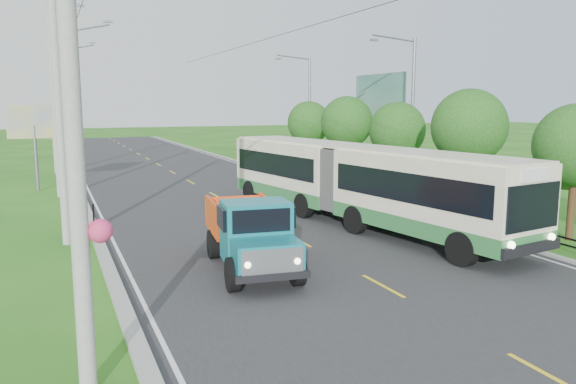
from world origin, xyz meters
TOP-DOWN VIEW (x-y plane):
  - ground at (0.00, 0.00)m, footprint 240.00×240.00m
  - road at (0.00, 20.00)m, footprint 14.00×120.00m
  - curb_left at (-7.20, 20.00)m, footprint 0.40×120.00m
  - curb_right at (7.15, 20.00)m, footprint 0.30×120.00m
  - edge_line_left at (-6.65, 20.00)m, footprint 0.12×120.00m
  - edge_line_right at (6.65, 20.00)m, footprint 0.12×120.00m
  - centre_dash at (0.00, 0.00)m, footprint 0.12×2.20m
  - railing_right at (8.00, 14.00)m, footprint 0.04×40.00m
  - pole_nearest at (-8.24, -3.00)m, footprint 3.51×0.44m
  - pole_near at (-8.26, 9.00)m, footprint 3.51×0.32m
  - pole_mid at (-8.26, 21.00)m, footprint 3.51×0.32m
  - pole_far at (-8.26, 33.00)m, footprint 3.51×0.32m
  - tree_second at (9.86, 2.14)m, footprint 3.18×3.26m
  - tree_third at (9.86, 8.14)m, footprint 3.60×3.62m
  - tree_fourth at (9.86, 14.14)m, footprint 3.24×3.31m
  - tree_fifth at (9.86, 20.14)m, footprint 3.48×3.52m
  - tree_back at (9.86, 26.14)m, footprint 3.30×3.36m
  - streetlight_mid at (10.64, 14.00)m, footprint 3.02×0.20m
  - streetlight_far at (10.64, 28.00)m, footprint 3.02×0.20m
  - planter_near at (8.60, 6.00)m, footprint 0.64×0.64m
  - planter_mid at (8.60, 14.00)m, footprint 0.64×0.64m
  - planter_far at (8.60, 22.00)m, footprint 0.64×0.64m
  - billboard_left at (-9.50, 24.00)m, footprint 3.00×0.20m
  - billboard_right at (12.30, 20.00)m, footprint 0.24×6.00m
  - bus at (3.63, 7.98)m, footprint 5.49×17.71m
  - dump_truck at (-2.98, 3.09)m, footprint 2.77×5.82m

SIDE VIEW (x-z plane):
  - ground at x=0.00m, z-range 0.00..0.00m
  - road at x=0.00m, z-range 0.00..0.02m
  - edge_line_left at x=-6.65m, z-range 0.02..0.02m
  - edge_line_right at x=6.65m, z-range 0.02..0.02m
  - centre_dash at x=0.00m, z-range 0.02..0.02m
  - curb_right at x=7.15m, z-range 0.00..0.10m
  - curb_left at x=-7.20m, z-range 0.00..0.15m
  - planter_near at x=8.60m, z-range -0.05..0.62m
  - planter_mid at x=8.60m, z-range -0.05..0.62m
  - planter_far at x=8.60m, z-range -0.05..0.62m
  - railing_right at x=8.00m, z-range 0.00..0.60m
  - dump_truck at x=-2.98m, z-range 0.16..2.51m
  - bus at x=3.63m, z-range 0.34..3.72m
  - tree_second at x=9.86m, z-range 0.87..6.17m
  - tree_fourth at x=9.86m, z-range 0.89..6.29m
  - tree_back at x=9.86m, z-range 0.90..6.40m
  - tree_fifth at x=9.86m, z-range 0.95..6.75m
  - billboard_left at x=-9.50m, z-range 1.27..6.47m
  - tree_third at x=9.86m, z-range 0.99..6.99m
  - streetlight_mid at x=10.64m, z-range 0.37..9.44m
  - streetlight_far at x=10.64m, z-range 0.37..9.44m
  - pole_nearest at x=-8.24m, z-range -0.06..9.94m
  - pole_near at x=-8.26m, z-range 0.09..10.09m
  - pole_mid at x=-8.26m, z-range 0.09..10.09m
  - pole_far at x=-8.26m, z-range 0.09..10.09m
  - billboard_right at x=12.30m, z-range 1.69..8.99m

